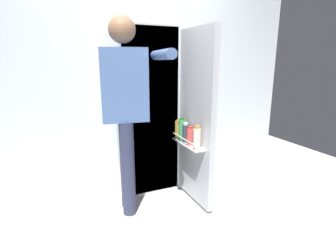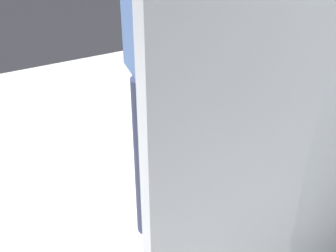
# 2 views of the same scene
# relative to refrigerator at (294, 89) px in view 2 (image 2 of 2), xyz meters

# --- Properties ---
(refrigerator) EXTENTS (0.68, 1.20, 1.74)m
(refrigerator) POSITION_rel_refrigerator_xyz_m (0.00, 0.00, 0.00)
(refrigerator) COLOR silver
(refrigerator) RESTS_ON ground_plane
(person) EXTENTS (0.56, 0.78, 1.76)m
(person) POSITION_rel_refrigerator_xyz_m (-0.35, -0.45, 0.20)
(person) COLOR #2D334C
(person) RESTS_ON ground_plane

